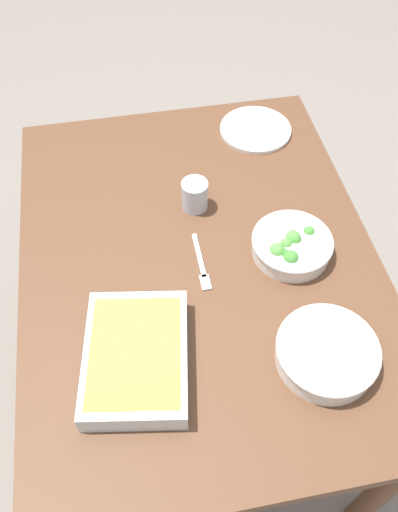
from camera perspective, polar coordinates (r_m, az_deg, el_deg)
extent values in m
plane|color=slate|center=(1.98, 0.00, -13.13)|extent=(6.00, 6.00, 0.00)
cube|color=brown|center=(1.36, 0.00, -0.51)|extent=(1.20, 0.90, 0.04)
cylinder|color=brown|center=(1.57, 19.39, -22.48)|extent=(0.06, 0.06, 0.70)
cylinder|color=brown|center=(2.05, 8.02, 6.76)|extent=(0.06, 0.06, 0.70)
cylinder|color=brown|center=(1.99, -14.05, 3.66)|extent=(0.06, 0.06, 0.70)
cylinder|color=silver|center=(1.20, 13.60, -10.20)|extent=(0.22, 0.22, 0.05)
torus|color=silver|center=(1.18, 13.82, -9.67)|extent=(0.23, 0.23, 0.01)
cylinder|color=olive|center=(1.19, 13.63, -10.14)|extent=(0.18, 0.18, 0.03)
sphere|color=olive|center=(1.18, 13.74, -9.85)|extent=(0.02, 0.02, 0.02)
sphere|color=olive|center=(1.18, 13.33, -9.78)|extent=(0.02, 0.02, 0.02)
sphere|color=silver|center=(1.16, 14.58, -12.17)|extent=(0.02, 0.02, 0.02)
cylinder|color=silver|center=(1.35, 9.96, 1.08)|extent=(0.20, 0.20, 0.05)
torus|color=silver|center=(1.33, 10.09, 1.64)|extent=(0.21, 0.21, 0.01)
cylinder|color=#8CB272|center=(1.35, 9.98, 1.15)|extent=(0.16, 0.16, 0.02)
sphere|color=#3D7A33|center=(1.30, 9.15, 0.23)|extent=(0.03, 0.03, 0.03)
sphere|color=#478C38|center=(1.30, 9.88, -0.20)|extent=(0.04, 0.04, 0.04)
sphere|color=#569E42|center=(1.30, 8.43, 0.58)|extent=(0.04, 0.04, 0.04)
sphere|color=#478C38|center=(1.36, 11.78, 2.57)|extent=(0.03, 0.03, 0.03)
sphere|color=#3D7A33|center=(1.34, 10.38, 1.74)|extent=(0.02, 0.02, 0.02)
sphere|color=#569E42|center=(1.34, 10.13, 1.65)|extent=(0.02, 0.02, 0.02)
sphere|color=#569E42|center=(1.34, 10.11, 2.00)|extent=(0.04, 0.04, 0.04)
sphere|color=#478C38|center=(1.34, 10.30, 1.77)|extent=(0.03, 0.03, 0.03)
sphere|color=#478C38|center=(1.33, 10.25, 1.57)|extent=(0.02, 0.02, 0.02)
sphere|color=#569E42|center=(1.32, 9.39, 1.31)|extent=(0.03, 0.03, 0.03)
cube|color=silver|center=(1.16, -6.79, -10.82)|extent=(0.33, 0.27, 0.06)
cube|color=gold|center=(1.15, -6.85, -10.56)|extent=(0.29, 0.23, 0.04)
cylinder|color=#B2BCC6|center=(1.42, -0.46, 6.61)|extent=(0.07, 0.07, 0.08)
cylinder|color=black|center=(1.43, -0.46, 6.25)|extent=(0.06, 0.06, 0.05)
cylinder|color=silver|center=(1.69, 6.12, 13.43)|extent=(0.22, 0.22, 0.01)
cube|color=silver|center=(1.22, 13.38, -10.73)|extent=(0.04, 0.14, 0.01)
ellipsoid|color=silver|center=(1.20, 9.37, -10.73)|extent=(0.03, 0.04, 0.01)
cube|color=silver|center=(1.34, 0.00, 0.08)|extent=(0.14, 0.01, 0.01)
cube|color=silver|center=(1.29, 0.71, -2.87)|extent=(0.04, 0.02, 0.01)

